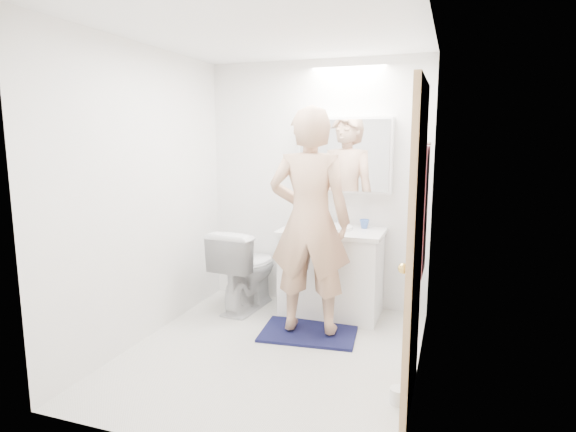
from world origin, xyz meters
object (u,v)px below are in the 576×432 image
at_px(person, 310,221).
at_px(toothbrush_cup, 364,224).
at_px(toilet_paper_roll, 398,396).
at_px(vanity_cabinet, 332,274).
at_px(medicine_cabinet, 345,155).
at_px(toilet, 246,268).
at_px(soap_bottle_b, 317,216).
at_px(soap_bottle_a, 307,214).

height_order(person, toothbrush_cup, person).
bearing_deg(toilet_paper_roll, vanity_cabinet, 119.75).
bearing_deg(person, medicine_cabinet, -105.63).
bearing_deg(toothbrush_cup, person, -115.92).
distance_m(medicine_cabinet, toilet, 1.45).
relative_size(soap_bottle_b, toilet_paper_roll, 1.67).
bearing_deg(person, toothbrush_cup, -121.81).
relative_size(toilet, soap_bottle_b, 4.38).
xyz_separation_m(soap_bottle_a, toothbrush_cup, (0.56, 0.01, -0.06)).
relative_size(vanity_cabinet, toothbrush_cup, 9.90).
relative_size(vanity_cabinet, soap_bottle_b, 4.91).
relative_size(medicine_cabinet, toilet_paper_roll, 8.00).
bearing_deg(soap_bottle_b, soap_bottle_a, -161.22).
distance_m(soap_bottle_a, soap_bottle_b, 0.09).
bearing_deg(toilet_paper_roll, toothbrush_cup, 108.55).
height_order(soap_bottle_a, toilet_paper_roll, soap_bottle_a).
distance_m(soap_bottle_b, toilet_paper_roll, 2.03).
xyz_separation_m(vanity_cabinet, soap_bottle_a, (-0.29, 0.15, 0.54)).
xyz_separation_m(person, soap_bottle_a, (-0.23, 0.68, -0.06)).
bearing_deg(toilet, medicine_cabinet, -154.94).
relative_size(vanity_cabinet, person, 0.48).
xyz_separation_m(soap_bottle_b, toothbrush_cup, (0.47, -0.02, -0.05)).
bearing_deg(soap_bottle_a, vanity_cabinet, -27.26).
xyz_separation_m(vanity_cabinet, person, (-0.06, -0.53, 0.59)).
distance_m(vanity_cabinet, toilet_paper_roll, 1.61).
bearing_deg(medicine_cabinet, toilet, -160.00).
distance_m(medicine_cabinet, toothbrush_cup, 0.67).
bearing_deg(medicine_cabinet, vanity_cabinet, -106.65).
relative_size(person, toilet_paper_roll, 16.98).
xyz_separation_m(soap_bottle_a, toilet_paper_roll, (1.07, -1.52, -0.88)).
height_order(person, soap_bottle_a, person).
bearing_deg(person, toilet_paper_roll, 129.21).
relative_size(medicine_cabinet, toothbrush_cup, 9.68).
xyz_separation_m(soap_bottle_b, toilet_paper_roll, (0.99, -1.55, -0.86)).
xyz_separation_m(toilet, soap_bottle_a, (0.54, 0.27, 0.52)).
distance_m(vanity_cabinet, toilet, 0.84).
bearing_deg(vanity_cabinet, medicine_cabinet, 73.35).
bearing_deg(person, soap_bottle_b, -84.72).
height_order(vanity_cabinet, toothbrush_cup, toothbrush_cup).
relative_size(person, toothbrush_cup, 20.55).
bearing_deg(vanity_cabinet, toilet_paper_roll, -60.25).
bearing_deg(toilet, toilet_paper_roll, 147.19).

